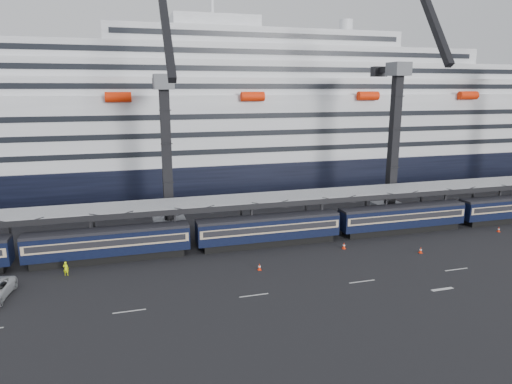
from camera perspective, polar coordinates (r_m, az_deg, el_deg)
ground at (r=55.01m, az=12.91°, el=-9.00°), size 260.00×260.00×0.00m
lane_markings at (r=55.41m, az=23.08°, el=-9.56°), size 111.00×4.27×0.02m
train at (r=60.96m, az=4.62°, el=-4.34°), size 133.05×3.00×4.05m
canopy at (r=65.44m, az=7.25°, el=-0.43°), size 130.00×6.25×5.53m
cruise_ship at (r=93.96m, az=-1.02°, el=8.06°), size 214.09×28.84×34.00m
crane_dark_near at (r=63.77m, az=-11.11°, el=5.18°), size 4.50×17.75×35.08m
crane_dark_mid at (r=74.34m, az=17.08°, el=7.03°), size 4.50×18.24×39.64m
worker at (r=54.97m, az=-22.68°, el=-8.82°), size 0.67×0.53×1.61m
traffic_cone_c at (r=52.39m, az=0.43°, el=-9.32°), size 0.40×0.40×0.80m
traffic_cone_d at (r=60.05m, az=10.94°, el=-6.58°), size 0.44×0.44×0.87m
traffic_cone_e at (r=61.10m, az=19.88°, el=-6.83°), size 0.41×0.41×0.81m
traffic_cone_f at (r=74.42m, az=28.07°, el=-4.14°), size 0.38×0.38×0.75m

